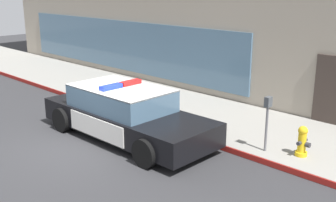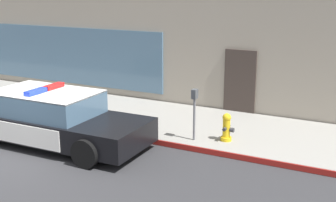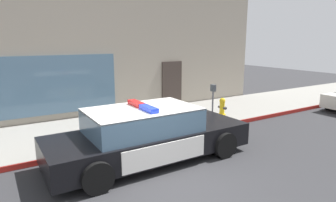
% 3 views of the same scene
% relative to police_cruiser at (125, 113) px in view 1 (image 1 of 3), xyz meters
% --- Properties ---
extents(ground, '(48.00, 48.00, 0.00)m').
position_rel_police_cruiser_xyz_m(ground, '(-0.34, -1.07, -0.68)').
color(ground, '#303033').
extents(sidewalk, '(48.00, 3.43, 0.15)m').
position_rel_police_cruiser_xyz_m(sidewalk, '(-0.34, 2.83, -0.61)').
color(sidewalk, gray).
rests_on(sidewalk, ground).
extents(curb_red_paint, '(28.80, 0.04, 0.14)m').
position_rel_police_cruiser_xyz_m(curb_red_paint, '(-0.34, 1.10, -0.61)').
color(curb_red_paint, maroon).
rests_on(curb_red_paint, ground).
extents(police_cruiser, '(5.18, 2.13, 1.49)m').
position_rel_police_cruiser_xyz_m(police_cruiser, '(0.00, 0.00, 0.00)').
color(police_cruiser, black).
rests_on(police_cruiser, ground).
extents(fire_hydrant, '(0.34, 0.39, 0.73)m').
position_rel_police_cruiser_xyz_m(fire_hydrant, '(4.14, 1.84, -0.18)').
color(fire_hydrant, gold).
rests_on(fire_hydrant, sidewalk).
extents(parking_meter, '(0.12, 0.18, 1.34)m').
position_rel_police_cruiser_xyz_m(parking_meter, '(3.38, 1.51, 0.40)').
color(parking_meter, slate).
rests_on(parking_meter, sidewalk).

